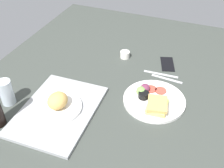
{
  "coord_description": "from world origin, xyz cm",
  "views": [
    {
      "loc": [
        -95.11,
        -35.15,
        88.21
      ],
      "look_at": [
        2.0,
        3.0,
        4.0
      ],
      "focal_mm": 42.62,
      "sensor_mm": 36.0,
      "label": 1
    }
  ],
  "objects_px": {
    "knife": "(161,74)",
    "serving_tray": "(58,110)",
    "plate_with_salad": "(153,100)",
    "fork": "(167,79)",
    "cell_phone": "(167,64)",
    "drinking_glass": "(6,92)",
    "bread_plate_near": "(58,104)",
    "espresso_cup": "(125,55)"
  },
  "relations": [
    {
      "from": "knife",
      "to": "cell_phone",
      "type": "distance_m",
      "value": 0.11
    },
    {
      "from": "drinking_glass",
      "to": "fork",
      "type": "distance_m",
      "value": 0.82
    },
    {
      "from": "fork",
      "to": "cell_phone",
      "type": "relative_size",
      "value": 1.18
    },
    {
      "from": "cell_phone",
      "to": "serving_tray",
      "type": "bearing_deg",
      "value": 128.08
    },
    {
      "from": "espresso_cup",
      "to": "knife",
      "type": "relative_size",
      "value": 0.29
    },
    {
      "from": "bread_plate_near",
      "to": "fork",
      "type": "relative_size",
      "value": 1.29
    },
    {
      "from": "espresso_cup",
      "to": "serving_tray",
      "type": "bearing_deg",
      "value": 166.08
    },
    {
      "from": "cell_phone",
      "to": "espresso_cup",
      "type": "bearing_deg",
      "value": 77.15
    },
    {
      "from": "drinking_glass",
      "to": "espresso_cup",
      "type": "height_order",
      "value": "drinking_glass"
    },
    {
      "from": "bread_plate_near",
      "to": "knife",
      "type": "xyz_separation_m",
      "value": [
        0.46,
        -0.38,
        -0.04
      ]
    },
    {
      "from": "plate_with_salad",
      "to": "drinking_glass",
      "type": "height_order",
      "value": "drinking_glass"
    },
    {
      "from": "serving_tray",
      "to": "cell_phone",
      "type": "bearing_deg",
      "value": -34.41
    },
    {
      "from": "plate_with_salad",
      "to": "serving_tray",
      "type": "bearing_deg",
      "value": 119.75
    },
    {
      "from": "plate_with_salad",
      "to": "fork",
      "type": "relative_size",
      "value": 1.77
    },
    {
      "from": "fork",
      "to": "espresso_cup",
      "type": "bearing_deg",
      "value": -18.43
    },
    {
      "from": "drinking_glass",
      "to": "plate_with_salad",
      "type": "bearing_deg",
      "value": -68.41
    },
    {
      "from": "serving_tray",
      "to": "espresso_cup",
      "type": "bearing_deg",
      "value": -13.92
    },
    {
      "from": "drinking_glass",
      "to": "cell_phone",
      "type": "relative_size",
      "value": 0.9
    },
    {
      "from": "bread_plate_near",
      "to": "plate_with_salad",
      "type": "xyz_separation_m",
      "value": [
        0.22,
        -0.39,
        -0.03
      ]
    },
    {
      "from": "plate_with_salad",
      "to": "knife",
      "type": "xyz_separation_m",
      "value": [
        0.24,
        0.02,
        -0.01
      ]
    },
    {
      "from": "fork",
      "to": "cell_phone",
      "type": "height_order",
      "value": "cell_phone"
    },
    {
      "from": "drinking_glass",
      "to": "knife",
      "type": "bearing_deg",
      "value": -52.08
    },
    {
      "from": "cell_phone",
      "to": "bread_plate_near",
      "type": "bearing_deg",
      "value": 127.83
    },
    {
      "from": "fork",
      "to": "drinking_glass",
      "type": "bearing_deg",
      "value": 38.91
    },
    {
      "from": "espresso_cup",
      "to": "bread_plate_near",
      "type": "bearing_deg",
      "value": 165.97
    },
    {
      "from": "serving_tray",
      "to": "cell_phone",
      "type": "relative_size",
      "value": 3.13
    },
    {
      "from": "bread_plate_near",
      "to": "espresso_cup",
      "type": "relative_size",
      "value": 3.91
    },
    {
      "from": "serving_tray",
      "to": "plate_with_salad",
      "type": "bearing_deg",
      "value": -60.25
    },
    {
      "from": "serving_tray",
      "to": "drinking_glass",
      "type": "xyz_separation_m",
      "value": [
        -0.03,
        0.25,
        0.06
      ]
    },
    {
      "from": "plate_with_salad",
      "to": "cell_phone",
      "type": "relative_size",
      "value": 2.1
    },
    {
      "from": "bread_plate_near",
      "to": "plate_with_salad",
      "type": "relative_size",
      "value": 0.73
    },
    {
      "from": "knife",
      "to": "serving_tray",
      "type": "bearing_deg",
      "value": 48.28
    },
    {
      "from": "fork",
      "to": "plate_with_salad",
      "type": "bearing_deg",
      "value": 87.73
    },
    {
      "from": "plate_with_salad",
      "to": "espresso_cup",
      "type": "bearing_deg",
      "value": 38.48
    },
    {
      "from": "serving_tray",
      "to": "plate_with_salad",
      "type": "relative_size",
      "value": 1.49
    },
    {
      "from": "espresso_cup",
      "to": "cell_phone",
      "type": "relative_size",
      "value": 0.39
    },
    {
      "from": "fork",
      "to": "knife",
      "type": "distance_m",
      "value": 0.05
    },
    {
      "from": "espresso_cup",
      "to": "drinking_glass",
      "type": "bearing_deg",
      "value": 146.14
    },
    {
      "from": "bread_plate_near",
      "to": "cell_phone",
      "type": "distance_m",
      "value": 0.69
    },
    {
      "from": "serving_tray",
      "to": "cell_phone",
      "type": "height_order",
      "value": "serving_tray"
    },
    {
      "from": "serving_tray",
      "to": "bread_plate_near",
      "type": "bearing_deg",
      "value": -4.34
    },
    {
      "from": "plate_with_salad",
      "to": "drinking_glass",
      "type": "distance_m",
      "value": 0.7
    }
  ]
}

